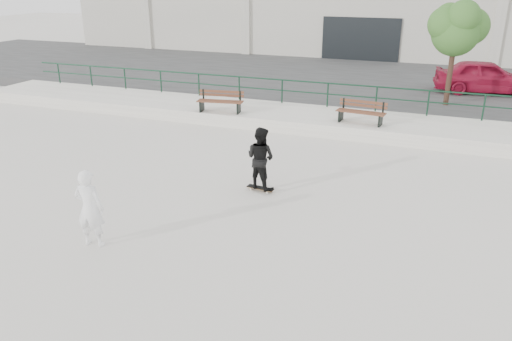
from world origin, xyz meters
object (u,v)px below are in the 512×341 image
at_px(seated_skater, 90,208).
at_px(bench_right, 361,112).
at_px(red_car, 485,77).
at_px(standing_skater, 260,158).
at_px(bench_left, 220,101).
at_px(skateboard, 260,188).
at_px(tree, 457,27).

bearing_deg(seated_skater, bench_right, -120.42).
bearing_deg(red_car, seated_skater, 146.43).
bearing_deg(standing_skater, bench_right, -88.82).
bearing_deg(bench_right, bench_left, -170.12).
bearing_deg(red_car, bench_left, 119.52).
height_order(bench_left, bench_right, bench_left).
distance_m(bench_left, standing_skater, 7.02).
relative_size(bench_left, skateboard, 2.40).
xyz_separation_m(bench_left, standing_skater, (3.91, -5.84, 0.05)).
bearing_deg(red_car, standing_skater, 147.77).
relative_size(bench_left, tree, 0.45).
relative_size(skateboard, seated_skater, 0.44).
distance_m(bench_right, seated_skater, 11.16).
bearing_deg(red_car, skateboard, 147.77).
bearing_deg(tree, skateboard, -113.94).
height_order(tree, red_car, tree).
xyz_separation_m(tree, seated_skater, (-7.02, -14.56, -2.82)).
relative_size(tree, standing_skater, 2.46).
height_order(skateboard, standing_skater, standing_skater).
distance_m(bench_right, red_car, 8.55).
bearing_deg(tree, red_car, 63.49).
distance_m(standing_skater, seated_skater, 4.83).
bearing_deg(skateboard, seated_skater, -113.71).
height_order(tree, skateboard, tree).
xyz_separation_m(bench_left, red_car, (10.06, 7.64, 0.35)).
distance_m(bench_right, tree, 5.83).
xyz_separation_m(bench_right, red_car, (4.47, 7.28, 0.36)).
bearing_deg(standing_skater, red_car, -98.21).
bearing_deg(seated_skater, red_car, -124.79).
xyz_separation_m(tree, red_car, (1.54, 3.09, -2.45)).
height_order(bench_left, seated_skater, seated_skater).
height_order(red_car, skateboard, red_car).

